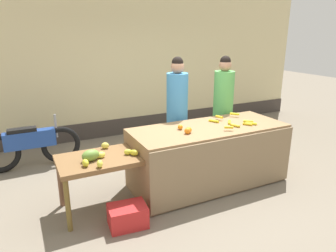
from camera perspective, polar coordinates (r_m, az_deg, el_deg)
ground_plane at (r=4.68m, az=3.98°, el=-11.08°), size 24.00×24.00×0.00m
market_wall_back at (r=6.79m, az=-8.34°, el=12.48°), size 9.23×0.23×3.42m
fruit_stall_counter at (r=4.63m, az=7.48°, el=-5.44°), size 2.28×0.95×0.89m
side_table_wooden at (r=3.98m, az=-11.97°, el=-6.83°), size 1.09×0.70×0.71m
banana_bunch_pile at (r=4.71m, az=11.86°, el=0.81°), size 0.65×0.65×0.07m
orange_pile at (r=4.20m, az=3.36°, el=-0.66°), size 0.12×0.29×0.08m
mango_papaya_pile at (r=3.86m, az=-12.76°, el=-5.28°), size 0.72×0.66×0.14m
vendor_woman_blue_shirt at (r=4.99m, az=1.68°, el=2.22°), size 0.34×0.34×1.83m
vendor_woman_green_shirt at (r=5.43m, az=10.08°, el=3.12°), size 0.34×0.34×1.82m
parked_motorcycle at (r=5.61m, az=-24.01°, el=-3.22°), size 1.60×0.18×0.88m
produce_crate at (r=3.81m, az=-7.44°, el=-16.10°), size 0.47×0.36×0.26m
produce_sack at (r=4.88m, az=-4.54°, el=-6.22°), size 0.44×0.40×0.56m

